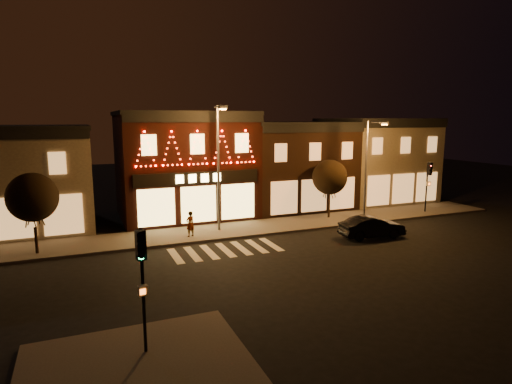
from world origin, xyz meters
TOP-DOWN VIEW (x-y plane):
  - ground at (0.00, 0.00)m, footprint 120.00×120.00m
  - sidewalk_far at (2.00, 8.00)m, footprint 44.00×4.00m
  - sidewalk_near at (-6.50, -7.50)m, footprint 7.00×7.00m
  - building_pulp at (0.00, 13.98)m, footprint 10.20×8.34m
  - building_right_a at (9.50, 13.99)m, footprint 9.20×8.28m
  - building_right_b at (18.50, 13.99)m, footprint 9.20×8.28m
  - traffic_signal_near at (-6.14, -6.14)m, footprint 0.33×0.44m
  - traffic_signal_far at (18.58, 7.19)m, footprint 0.34×0.47m
  - streetlamp_mid at (0.92, 7.93)m, footprint 0.56×1.94m
  - streetlamp_right at (11.98, 6.44)m, footprint 0.67×1.70m
  - tree_left at (-10.28, 7.12)m, footprint 2.77×2.77m
  - tree_right at (10.05, 8.59)m, footprint 2.70×2.70m
  - dark_sedan at (9.81, 2.94)m, footprint 4.43×1.93m
  - pedestrian at (-1.31, 7.24)m, footprint 0.72×0.61m

SIDE VIEW (x-z plane):
  - ground at x=0.00m, z-range 0.00..0.00m
  - sidewalk_far at x=2.00m, z-range 0.00..0.15m
  - sidewalk_near at x=-6.50m, z-range 0.00..0.15m
  - dark_sedan at x=9.81m, z-range 0.00..1.42m
  - pedestrian at x=-1.31m, z-range 0.15..1.83m
  - traffic_signal_near at x=-6.14m, z-range 1.01..5.18m
  - traffic_signal_far at x=18.58m, z-range 1.03..5.16m
  - tree_right at x=10.05m, z-range 1.05..5.56m
  - tree_left at x=-10.28m, z-range 1.07..5.70m
  - building_right_a at x=9.50m, z-range 0.01..7.51m
  - building_right_b at x=18.50m, z-range 0.01..7.81m
  - building_pulp at x=0.00m, z-range 0.01..8.31m
  - streetlamp_right at x=11.98m, z-range 0.80..8.24m
  - streetlamp_mid at x=0.92m, z-range 0.88..9.34m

